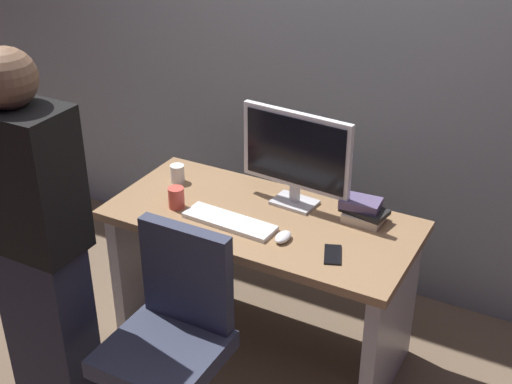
{
  "coord_description": "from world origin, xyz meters",
  "views": [
    {
      "loc": [
        1.26,
        -2.38,
        2.32
      ],
      "look_at": [
        0.0,
        -0.05,
        0.88
      ],
      "focal_mm": 48.61,
      "sensor_mm": 36.0,
      "label": 1
    }
  ],
  "objects": [
    {
      "name": "office_chair",
      "position": [
        -0.06,
        -0.66,
        0.43
      ],
      "size": [
        0.52,
        0.52,
        0.94
      ],
      "color": "black",
      "rests_on": "ground"
    },
    {
      "name": "book_stack",
      "position": [
        0.41,
        0.19,
        0.78
      ],
      "size": [
        0.22,
        0.15,
        0.1
      ],
      "color": "beige",
      "rests_on": "desk"
    },
    {
      "name": "cup_near_keyboard",
      "position": [
        -0.38,
        -0.11,
        0.78
      ],
      "size": [
        0.07,
        0.07,
        0.1
      ],
      "primitive_type": "cylinder",
      "color": "#D84C3F",
      "rests_on": "desk"
    },
    {
      "name": "keyboard",
      "position": [
        -0.1,
        -0.12,
        0.74
      ],
      "size": [
        0.44,
        0.15,
        0.02
      ],
      "primitive_type": "cube",
      "rotation": [
        0.0,
        0.0,
        -0.05
      ],
      "color": "white",
      "rests_on": "desk"
    },
    {
      "name": "monitor",
      "position": [
        0.08,
        0.17,
        0.99
      ],
      "size": [
        0.54,
        0.15,
        0.46
      ],
      "color": "silver",
      "rests_on": "desk"
    },
    {
      "name": "ground_plane",
      "position": [
        0.0,
        0.0,
        0.0
      ],
      "size": [
        9.0,
        9.0,
        0.0
      ],
      "primitive_type": "plane",
      "color": "brown"
    },
    {
      "name": "desk",
      "position": [
        0.0,
        0.0,
        0.51
      ],
      "size": [
        1.4,
        0.66,
        0.73
      ],
      "color": "#93704C",
      "rests_on": "ground"
    },
    {
      "name": "cup_by_monitor",
      "position": [
        -0.52,
        0.11,
        0.78
      ],
      "size": [
        0.07,
        0.07,
        0.09
      ],
      "primitive_type": "cylinder",
      "color": "white",
      "rests_on": "desk"
    },
    {
      "name": "mouse",
      "position": [
        0.17,
        -0.13,
        0.75
      ],
      "size": [
        0.06,
        0.1,
        0.03
      ],
      "primitive_type": "ellipsoid",
      "color": "white",
      "rests_on": "desk"
    },
    {
      "name": "cell_phone",
      "position": [
        0.41,
        -0.14,
        0.74
      ],
      "size": [
        0.12,
        0.16,
        0.01
      ],
      "primitive_type": "cube",
      "rotation": [
        0.0,
        0.0,
        0.38
      ],
      "color": "black",
      "rests_on": "desk"
    },
    {
      "name": "wall_back",
      "position": [
        0.0,
        0.81,
        1.5
      ],
      "size": [
        6.4,
        0.1,
        3.0
      ],
      "primitive_type": "cube",
      "color": "gray",
      "rests_on": "ground"
    },
    {
      "name": "person_at_desk",
      "position": [
        -0.58,
        -0.79,
        0.84
      ],
      "size": [
        0.4,
        0.24,
        1.64
      ],
      "color": "#262838",
      "rests_on": "ground"
    }
  ]
}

